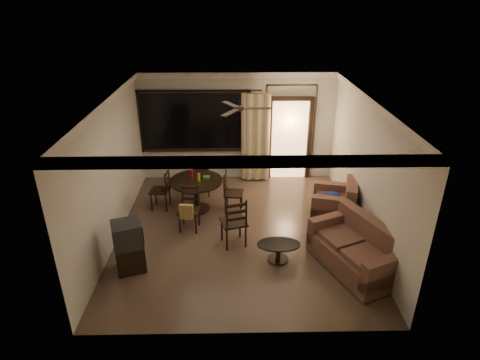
{
  "coord_description": "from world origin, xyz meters",
  "views": [
    {
      "loc": [
        -0.12,
        -7.14,
        4.59
      ],
      "look_at": [
        0.02,
        0.2,
        1.11
      ],
      "focal_mm": 30.0,
      "sensor_mm": 36.0,
      "label": 1
    }
  ],
  "objects_px": {
    "dining_chair_north": "(203,183)",
    "dining_chair_west": "(161,197)",
    "tv_cabinet": "(129,246)",
    "coffee_table": "(278,249)",
    "side_chair": "(234,230)",
    "armchair": "(336,204)",
    "dining_chair_south": "(189,217)",
    "sofa": "(357,251)",
    "dining_chair_east": "(233,200)",
    "dining_table": "(196,186)"
  },
  "relations": [
    {
      "from": "dining_chair_south",
      "to": "sofa",
      "type": "height_order",
      "value": "dining_chair_south"
    },
    {
      "from": "tv_cabinet",
      "to": "side_chair",
      "type": "xyz_separation_m",
      "value": [
        1.87,
        0.75,
        -0.17
      ]
    },
    {
      "from": "dining_chair_west",
      "to": "coffee_table",
      "type": "relative_size",
      "value": 1.18
    },
    {
      "from": "dining_chair_west",
      "to": "tv_cabinet",
      "type": "bearing_deg",
      "value": 1.34
    },
    {
      "from": "sofa",
      "to": "armchair",
      "type": "height_order",
      "value": "armchair"
    },
    {
      "from": "dining_chair_west",
      "to": "sofa",
      "type": "relative_size",
      "value": 0.5
    },
    {
      "from": "coffee_table",
      "to": "armchair",
      "type": "bearing_deg",
      "value": 45.78
    },
    {
      "from": "armchair",
      "to": "coffee_table",
      "type": "bearing_deg",
      "value": -119.46
    },
    {
      "from": "dining_chair_west",
      "to": "armchair",
      "type": "relative_size",
      "value": 0.86
    },
    {
      "from": "dining_table",
      "to": "side_chair",
      "type": "height_order",
      "value": "side_chair"
    },
    {
      "from": "dining_chair_east",
      "to": "side_chair",
      "type": "xyz_separation_m",
      "value": [
        0.01,
        -1.33,
        0.03
      ]
    },
    {
      "from": "tv_cabinet",
      "to": "dining_chair_north",
      "type": "bearing_deg",
      "value": 50.06
    },
    {
      "from": "dining_table",
      "to": "armchair",
      "type": "xyz_separation_m",
      "value": [
        3.06,
        -0.52,
        -0.21
      ]
    },
    {
      "from": "dining_chair_north",
      "to": "side_chair",
      "type": "bearing_deg",
      "value": 115.14
    },
    {
      "from": "dining_chair_east",
      "to": "dining_chair_south",
      "type": "bearing_deg",
      "value": 135.7
    },
    {
      "from": "dining_chair_west",
      "to": "tv_cabinet",
      "type": "relative_size",
      "value": 0.99
    },
    {
      "from": "tv_cabinet",
      "to": "dining_table",
      "type": "bearing_deg",
      "value": 45.37
    },
    {
      "from": "dining_chair_south",
      "to": "coffee_table",
      "type": "distance_m",
      "value": 2.08
    },
    {
      "from": "coffee_table",
      "to": "sofa",
      "type": "bearing_deg",
      "value": -10.62
    },
    {
      "from": "tv_cabinet",
      "to": "sofa",
      "type": "height_order",
      "value": "tv_cabinet"
    },
    {
      "from": "dining_chair_south",
      "to": "dining_chair_north",
      "type": "relative_size",
      "value": 1.0
    },
    {
      "from": "tv_cabinet",
      "to": "armchair",
      "type": "xyz_separation_m",
      "value": [
        4.09,
        1.66,
        -0.11
      ]
    },
    {
      "from": "sofa",
      "to": "armchair",
      "type": "xyz_separation_m",
      "value": [
        0.01,
        1.69,
        0.01
      ]
    },
    {
      "from": "dining_chair_west",
      "to": "coffee_table",
      "type": "distance_m",
      "value": 3.23
    },
    {
      "from": "sofa",
      "to": "coffee_table",
      "type": "height_order",
      "value": "sofa"
    },
    {
      "from": "dining_chair_east",
      "to": "dining_chair_south",
      "type": "height_order",
      "value": "same"
    },
    {
      "from": "dining_table",
      "to": "coffee_table",
      "type": "xyz_separation_m",
      "value": [
        1.67,
        -1.95,
        -0.35
      ]
    },
    {
      "from": "dining_chair_east",
      "to": "dining_chair_south",
      "type": "distance_m",
      "value": 1.2
    },
    {
      "from": "armchair",
      "to": "coffee_table",
      "type": "height_order",
      "value": "armchair"
    },
    {
      "from": "dining_chair_west",
      "to": "sofa",
      "type": "bearing_deg",
      "value": 65.59
    },
    {
      "from": "dining_chair_west",
      "to": "dining_chair_north",
      "type": "relative_size",
      "value": 1.0
    },
    {
      "from": "dining_chair_south",
      "to": "sofa",
      "type": "relative_size",
      "value": 0.5
    },
    {
      "from": "dining_chair_north",
      "to": "dining_chair_east",
      "type": "bearing_deg",
      "value": 136.76
    },
    {
      "from": "dining_chair_east",
      "to": "armchair",
      "type": "relative_size",
      "value": 0.86
    },
    {
      "from": "dining_chair_north",
      "to": "side_chair",
      "type": "height_order",
      "value": "side_chair"
    },
    {
      "from": "sofa",
      "to": "coffee_table",
      "type": "bearing_deg",
      "value": 145.72
    },
    {
      "from": "dining_chair_north",
      "to": "armchair",
      "type": "distance_m",
      "value": 3.25
    },
    {
      "from": "side_chair",
      "to": "coffee_table",
      "type": "bearing_deg",
      "value": 131.37
    },
    {
      "from": "tv_cabinet",
      "to": "coffee_table",
      "type": "distance_m",
      "value": 2.71
    },
    {
      "from": "dining_chair_west",
      "to": "tv_cabinet",
      "type": "xyz_separation_m",
      "value": [
        -0.19,
        -2.26,
        0.2
      ]
    },
    {
      "from": "coffee_table",
      "to": "side_chair",
      "type": "xyz_separation_m",
      "value": [
        -0.83,
        0.53,
        0.08
      ]
    },
    {
      "from": "dining_chair_north",
      "to": "tv_cabinet",
      "type": "xyz_separation_m",
      "value": [
        -1.11,
        -2.96,
        0.2
      ]
    },
    {
      "from": "dining_table",
      "to": "side_chair",
      "type": "distance_m",
      "value": 1.67
    },
    {
      "from": "tv_cabinet",
      "to": "side_chair",
      "type": "distance_m",
      "value": 2.02
    },
    {
      "from": "dining_chair_south",
      "to": "dining_chair_north",
      "type": "height_order",
      "value": "same"
    },
    {
      "from": "dining_chair_north",
      "to": "dining_chair_west",
      "type": "bearing_deg",
      "value": 43.24
    },
    {
      "from": "dining_chair_west",
      "to": "dining_chair_north",
      "type": "bearing_deg",
      "value": 133.24
    },
    {
      "from": "dining_chair_west",
      "to": "dining_chair_south",
      "type": "relative_size",
      "value": 1.0
    },
    {
      "from": "dining_chair_east",
      "to": "side_chair",
      "type": "height_order",
      "value": "side_chair"
    },
    {
      "from": "dining_chair_east",
      "to": "sofa",
      "type": "bearing_deg",
      "value": -127.43
    }
  ]
}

